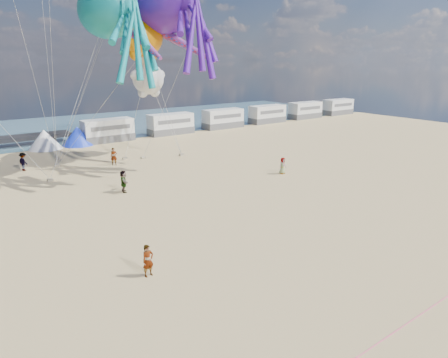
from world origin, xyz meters
TOP-DOWN VIEW (x-y plane):
  - ground at (0.00, 0.00)m, footprint 120.00×120.00m
  - water at (0.00, 55.00)m, footprint 120.00×120.00m
  - motorhome_0 at (6.00, 40.00)m, footprint 6.60×2.50m
  - motorhome_1 at (15.50, 40.00)m, footprint 6.60×2.50m
  - motorhome_2 at (25.00, 40.00)m, footprint 6.60×2.50m
  - motorhome_3 at (34.50, 40.00)m, footprint 6.60×2.50m
  - motorhome_4 at (44.00, 40.00)m, footprint 6.60×2.50m
  - motorhome_5 at (53.50, 40.00)m, footprint 6.60×2.50m
  - tent_white at (-2.00, 40.00)m, footprint 4.00×4.00m
  - tent_blue at (2.00, 40.00)m, footprint 4.00×4.00m
  - rope_line at (0.00, -5.00)m, footprint 34.00×0.03m
  - standing_person at (-5.00, 4.85)m, footprint 0.66×0.48m
  - beachgoer_0 at (13.82, 14.69)m, footprint 0.58×0.39m
  - beachgoer_2 at (-6.14, 30.46)m, footprint 0.99×1.09m
  - beachgoer_4 at (-0.73, 18.37)m, footprint 0.71×1.16m
  - beachgoer_5 at (1.92, 27.41)m, footprint 1.79×1.06m
  - sandbag_a at (-4.95, 25.24)m, footprint 0.50×0.35m
  - sandbag_b at (3.80, 29.16)m, footprint 0.50×0.35m
  - sandbag_c at (9.73, 26.92)m, footprint 0.50×0.35m
  - sandbag_d at (5.59, 28.31)m, footprint 0.50×0.35m
  - sandbag_e at (-3.06, 30.33)m, footprint 0.50×0.35m
  - kite_octopus_teal at (1.83, 25.68)m, footprint 7.05×10.98m
  - kite_octopus_purple at (8.34, 27.29)m, footprint 6.60×11.80m
  - kite_panda at (7.45, 29.90)m, footprint 4.51×4.28m
  - kite_teddy_orange at (6.51, 28.67)m, footprint 5.66×5.40m
  - windsock_mid at (9.66, 24.63)m, footprint 3.49×6.20m
  - windsock_right at (2.83, 19.95)m, footprint 1.31×4.37m

SIDE VIEW (x-z plane):
  - ground at x=0.00m, z-range 0.00..0.00m
  - water at x=0.00m, z-range 0.02..0.02m
  - rope_line at x=0.00m, z-range 0.00..0.04m
  - sandbag_a at x=-4.95m, z-range 0.00..0.22m
  - sandbag_b at x=3.80m, z-range 0.00..0.22m
  - sandbag_c at x=9.73m, z-range 0.00..0.22m
  - sandbag_d at x=5.59m, z-range 0.00..0.22m
  - sandbag_e at x=-3.06m, z-range 0.00..0.22m
  - beachgoer_0 at x=13.82m, z-range 0.00..1.60m
  - standing_person at x=-5.00m, z-range 0.00..1.70m
  - beachgoer_2 at x=-6.14m, z-range 0.00..1.84m
  - beachgoer_5 at x=1.92m, z-range 0.00..1.84m
  - beachgoer_4 at x=-0.73m, z-range 0.00..1.84m
  - tent_white at x=-2.00m, z-range 0.00..2.40m
  - tent_blue at x=2.00m, z-range 0.00..2.40m
  - motorhome_0 at x=6.00m, z-range 0.00..3.00m
  - motorhome_1 at x=15.50m, z-range 0.00..3.00m
  - motorhome_2 at x=25.00m, z-range 0.00..3.00m
  - motorhome_3 at x=34.50m, z-range 0.00..3.00m
  - motorhome_4 at x=44.00m, z-range 0.00..3.00m
  - motorhome_5 at x=53.50m, z-range 0.00..3.00m
  - kite_panda at x=7.45m, z-range 5.58..11.52m
  - windsock_right at x=2.83m, z-range 9.51..13.80m
  - windsock_mid at x=9.66m, z-range 8.61..14.94m
  - kite_teddy_orange at x=6.51m, z-range 9.33..16.52m
  - kite_octopus_teal at x=1.83m, z-range 9.07..20.69m
  - kite_octopus_purple at x=8.34m, z-range 9.69..22.44m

